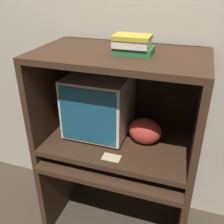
{
  "coord_description": "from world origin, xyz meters",
  "views": [
    {
      "loc": [
        0.43,
        -1.13,
        1.77
      ],
      "look_at": [
        -0.05,
        0.29,
        0.99
      ],
      "focal_mm": 42.0,
      "sensor_mm": 36.0,
      "label": 1
    }
  ],
  "objects_px": {
    "snack_bag": "(145,131)",
    "mouse": "(131,167)",
    "book_stack": "(133,45)",
    "keyboard": "(94,158)",
    "crt_monitor": "(99,104)"
  },
  "relations": [
    {
      "from": "mouse",
      "to": "keyboard",
      "type": "bearing_deg",
      "value": 176.43
    },
    {
      "from": "keyboard",
      "to": "snack_bag",
      "type": "relative_size",
      "value": 1.96
    },
    {
      "from": "book_stack",
      "to": "snack_bag",
      "type": "bearing_deg",
      "value": 26.12
    },
    {
      "from": "crt_monitor",
      "to": "keyboard",
      "type": "bearing_deg",
      "value": -81.72
    },
    {
      "from": "crt_monitor",
      "to": "mouse",
      "type": "relative_size",
      "value": 5.83
    },
    {
      "from": "snack_bag",
      "to": "mouse",
      "type": "bearing_deg",
      "value": -104.03
    },
    {
      "from": "crt_monitor",
      "to": "book_stack",
      "type": "xyz_separation_m",
      "value": [
        0.24,
        -0.08,
        0.44
      ]
    },
    {
      "from": "keyboard",
      "to": "snack_bag",
      "type": "height_order",
      "value": "snack_bag"
    },
    {
      "from": "crt_monitor",
      "to": "snack_bag",
      "type": "relative_size",
      "value": 1.96
    },
    {
      "from": "keyboard",
      "to": "mouse",
      "type": "xyz_separation_m",
      "value": [
        0.26,
        -0.02,
        0.0
      ]
    },
    {
      "from": "crt_monitor",
      "to": "mouse",
      "type": "bearing_deg",
      "value": -35.25
    },
    {
      "from": "keyboard",
      "to": "book_stack",
      "type": "bearing_deg",
      "value": 26.39
    },
    {
      "from": "mouse",
      "to": "book_stack",
      "type": "relative_size",
      "value": 0.33
    },
    {
      "from": "snack_bag",
      "to": "crt_monitor",
      "type": "bearing_deg",
      "value": 173.44
    },
    {
      "from": "crt_monitor",
      "to": "keyboard",
      "type": "distance_m",
      "value": 0.37
    }
  ]
}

